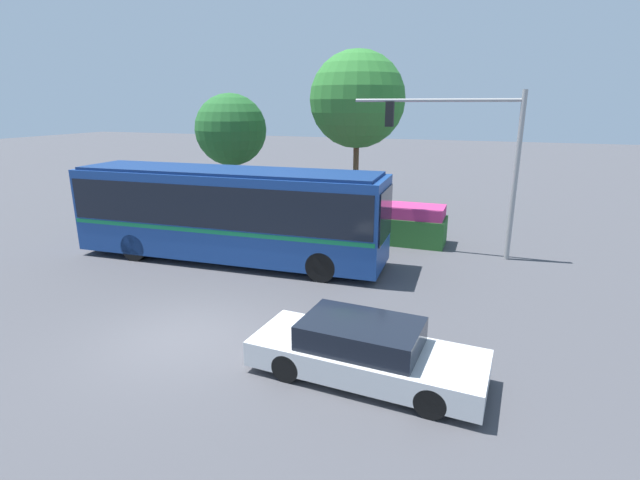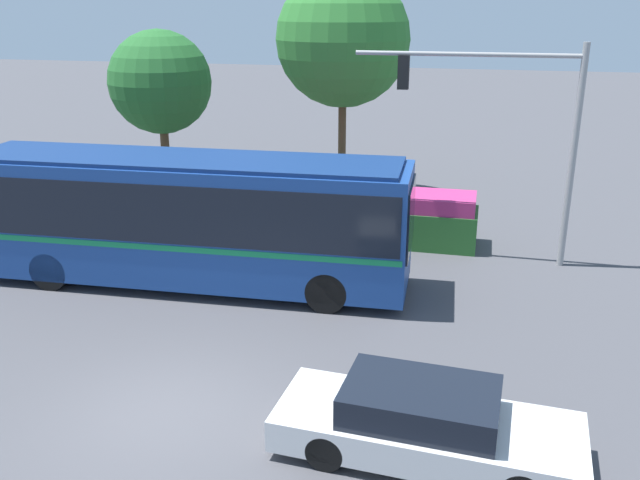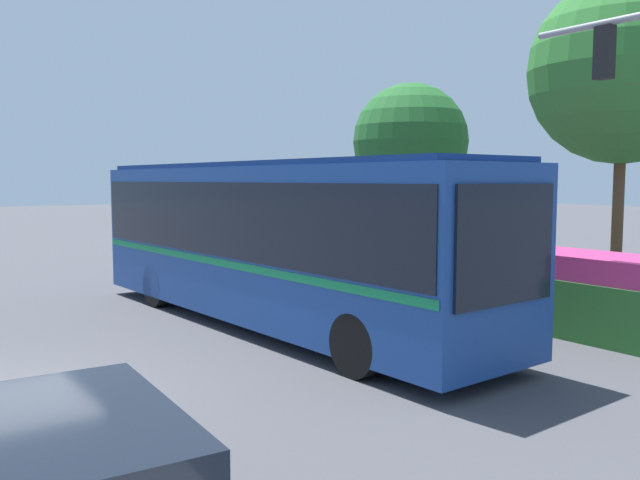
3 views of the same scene
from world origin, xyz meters
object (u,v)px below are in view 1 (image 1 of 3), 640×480
traffic_light_pole (472,147)px  street_tree_centre (357,100)px  city_bus (228,209)px  street_tree_left (231,130)px  sedan_foreground (365,351)px

traffic_light_pole → street_tree_centre: bearing=-42.9°
city_bus → street_tree_centre: bearing=73.9°
street_tree_centre → city_bus: bearing=-103.5°
traffic_light_pole → street_tree_left: bearing=-19.0°
city_bus → traffic_light_pole: (8.01, 3.61, 2.16)m
street_tree_centre → sedan_foreground: bearing=-73.2°
city_bus → street_tree_left: 9.29m
street_tree_centre → traffic_light_pole: bearing=-42.9°
city_bus → street_tree_centre: 10.05m
street_tree_left → city_bus: bearing=-61.0°
sedan_foreground → street_tree_left: 17.97m
sedan_foreground → street_tree_left: size_ratio=0.81×
street_tree_left → street_tree_centre: 6.80m
sedan_foreground → street_tree_left: street_tree_left is taller
city_bus → sedan_foreground: city_bus is taller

